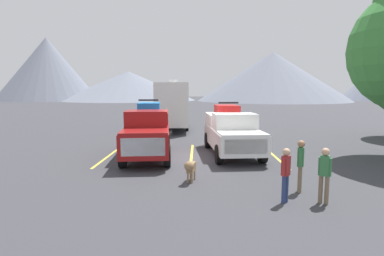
{
  "coord_description": "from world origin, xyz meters",
  "views": [
    {
      "loc": [
        0.33,
        -14.44,
        3.18
      ],
      "look_at": [
        0.0,
        1.5,
        1.2
      ],
      "focal_mm": 29.42,
      "sensor_mm": 36.0,
      "label": 1
    }
  ],
  "objects_px": {
    "person_a": "(325,172)",
    "person_b": "(286,171)",
    "pickup_truck_b": "(231,131)",
    "person_c": "(300,162)",
    "pickup_truck_a": "(148,130)",
    "dog": "(190,167)",
    "camper_trailer_a": "(173,103)"
  },
  "relations": [
    {
      "from": "dog",
      "to": "person_b",
      "type": "bearing_deg",
      "value": -34.14
    },
    {
      "from": "person_a",
      "to": "person_b",
      "type": "distance_m",
      "value": 1.05
    },
    {
      "from": "pickup_truck_b",
      "to": "person_b",
      "type": "relative_size",
      "value": 3.64
    },
    {
      "from": "pickup_truck_b",
      "to": "camper_trailer_a",
      "type": "bearing_deg",
      "value": 111.22
    },
    {
      "from": "person_b",
      "to": "person_c",
      "type": "xyz_separation_m",
      "value": [
        0.71,
        0.93,
        0.04
      ]
    },
    {
      "from": "pickup_truck_a",
      "to": "person_a",
      "type": "distance_m",
      "value": 8.59
    },
    {
      "from": "pickup_truck_a",
      "to": "person_c",
      "type": "distance_m",
      "value": 7.64
    },
    {
      "from": "pickup_truck_a",
      "to": "person_c",
      "type": "bearing_deg",
      "value": -43.33
    },
    {
      "from": "person_a",
      "to": "person_c",
      "type": "relative_size",
      "value": 0.97
    },
    {
      "from": "camper_trailer_a",
      "to": "person_b",
      "type": "xyz_separation_m",
      "value": [
        4.43,
        -16.05,
        -1.17
      ]
    },
    {
      "from": "pickup_truck_b",
      "to": "person_a",
      "type": "height_order",
      "value": "pickup_truck_b"
    },
    {
      "from": "camper_trailer_a",
      "to": "person_b",
      "type": "relative_size",
      "value": 5.29
    },
    {
      "from": "pickup_truck_b",
      "to": "person_b",
      "type": "xyz_separation_m",
      "value": [
        0.83,
        -6.77,
        -0.25
      ]
    },
    {
      "from": "pickup_truck_a",
      "to": "pickup_truck_b",
      "type": "xyz_separation_m",
      "value": [
        4.02,
        0.6,
        -0.09
      ]
    },
    {
      "from": "camper_trailer_a",
      "to": "person_c",
      "type": "height_order",
      "value": "camper_trailer_a"
    },
    {
      "from": "person_c",
      "to": "dog",
      "type": "bearing_deg",
      "value": 165.15
    },
    {
      "from": "person_a",
      "to": "person_b",
      "type": "xyz_separation_m",
      "value": [
        -1.05,
        0.07,
        -0.01
      ]
    },
    {
      "from": "person_c",
      "to": "person_b",
      "type": "bearing_deg",
      "value": -127.18
    },
    {
      "from": "pickup_truck_b",
      "to": "person_b",
      "type": "height_order",
      "value": "pickup_truck_b"
    },
    {
      "from": "person_a",
      "to": "person_c",
      "type": "distance_m",
      "value": 1.06
    },
    {
      "from": "camper_trailer_a",
      "to": "dog",
      "type": "bearing_deg",
      "value": -83.11
    },
    {
      "from": "person_a",
      "to": "dog",
      "type": "distance_m",
      "value": 4.24
    },
    {
      "from": "person_c",
      "to": "dog",
      "type": "height_order",
      "value": "person_c"
    },
    {
      "from": "person_c",
      "to": "dog",
      "type": "distance_m",
      "value": 3.56
    },
    {
      "from": "pickup_truck_b",
      "to": "camper_trailer_a",
      "type": "height_order",
      "value": "camper_trailer_a"
    },
    {
      "from": "person_a",
      "to": "dog",
      "type": "height_order",
      "value": "person_a"
    },
    {
      "from": "camper_trailer_a",
      "to": "person_a",
      "type": "height_order",
      "value": "camper_trailer_a"
    },
    {
      "from": "camper_trailer_a",
      "to": "person_c",
      "type": "xyz_separation_m",
      "value": [
        5.14,
        -15.12,
        -1.13
      ]
    },
    {
      "from": "pickup_truck_b",
      "to": "camper_trailer_a",
      "type": "xyz_separation_m",
      "value": [
        -3.6,
        9.28,
        0.92
      ]
    },
    {
      "from": "camper_trailer_a",
      "to": "person_c",
      "type": "bearing_deg",
      "value": -71.22
    },
    {
      "from": "pickup_truck_a",
      "to": "person_b",
      "type": "height_order",
      "value": "pickup_truck_a"
    },
    {
      "from": "person_b",
      "to": "dog",
      "type": "relative_size",
      "value": 1.74
    }
  ]
}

